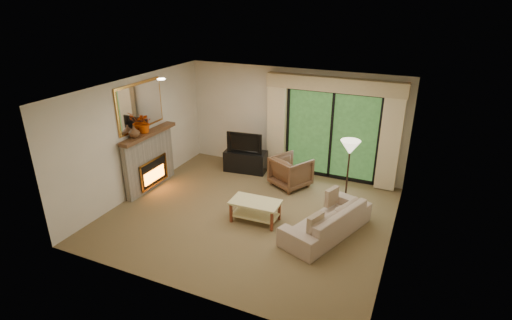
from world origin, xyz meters
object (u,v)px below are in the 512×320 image
at_px(armchair, 291,172).
at_px(coffee_table, 255,211).
at_px(sofa, 327,220).
at_px(media_console, 246,161).

bearing_deg(armchair, coffee_table, 114.84).
bearing_deg(sofa, coffee_table, -63.93).
bearing_deg(coffee_table, armchair, 84.49).
distance_m(armchair, coffee_table, 1.79).
bearing_deg(sofa, media_console, -106.66).
height_order(armchair, sofa, armchair).
distance_m(sofa, coffee_table, 1.41).
xyz_separation_m(sofa, coffee_table, (-1.40, -0.14, -0.07)).
bearing_deg(armchair, media_console, 13.63).
relative_size(media_console, armchair, 1.32).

